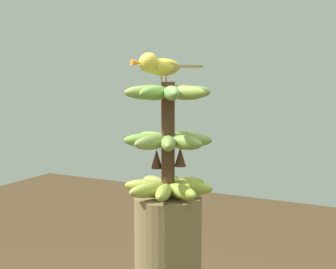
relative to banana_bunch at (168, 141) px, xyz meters
name	(u,v)px	position (x,y,z in m)	size (l,w,h in m)	color
banana_bunch	(168,141)	(0.00, 0.00, 0.00)	(0.28, 0.28, 0.36)	#4C2D1E
perched_bird	(158,65)	(-0.01, 0.03, 0.23)	(0.20, 0.16, 0.09)	#C68933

